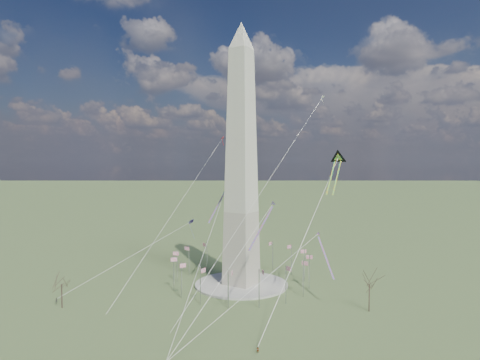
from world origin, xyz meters
The scene contains 15 objects.
ground centered at (0.00, 0.00, 0.00)m, with size 2000.00×2000.00×0.00m, color #3E562B.
plaza centered at (0.00, 0.00, 0.40)m, with size 36.00×36.00×0.80m, color #AFADA0.
washington_monument centered at (0.00, 0.00, 47.95)m, with size 15.56×15.56×100.00m.
flagpole_ring centered at (0.00, 0.00, 7.27)m, with size 54.40×54.40×13.00m.
tree_near centered at (49.87, -2.14, 9.55)m, with size 7.66×7.66×13.40m.
tree_far centered at (-36.56, -52.94, 8.51)m, with size 6.82×6.82×11.94m.
person_east centered at (34.35, -47.06, 0.82)m, with size 0.60×0.39×1.64m, color gray.
person_west centered at (-42.18, -51.04, 0.90)m, with size 0.87×0.68×1.80m, color gray.
kite_delta_black centered at (37.20, 2.75, 48.59)m, with size 7.33×17.77×14.50m.
kite_diamond_purple centered at (-30.76, 7.61, 20.65)m, with size 2.00×2.96×8.80m.
kite_streamer_left centered at (21.08, -19.38, 29.49)m, with size 3.03×19.33×13.27m.
kite_streamer_mid centered at (-10.44, 0.72, 32.58)m, with size 5.39×18.65×12.97m.
kite_streamer_right centered at (31.66, 4.48, 16.68)m, with size 12.58×15.28×12.82m.
kite_small_red centered at (-37.20, 41.41, 59.39)m, with size 1.20×1.97×4.52m.
kite_small_white centered at (15.74, 43.22, 76.31)m, with size 1.39×1.98×4.13m.
Camera 1 is at (86.89, -138.80, 48.77)m, focal length 32.00 mm.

